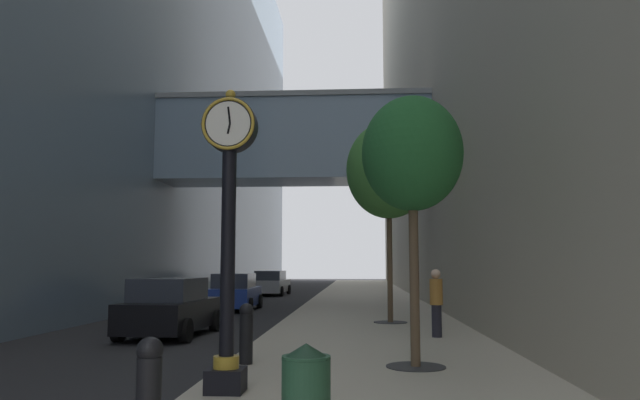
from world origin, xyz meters
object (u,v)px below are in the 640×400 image
at_px(bollard_third, 246,332).
at_px(pedestrian_walking, 436,301).
at_px(car_black_near, 170,308).
at_px(street_tree_mid_near, 389,171).
at_px(street_tree_near, 412,156).
at_px(bollard_nearest, 149,391).
at_px(street_clock, 228,222).
at_px(car_silver_mid, 271,283).
at_px(trash_bin, 306,393).
at_px(car_blue_far, 235,292).

distance_m(bollard_third, pedestrian_walking, 6.15).
bearing_deg(car_black_near, street_tree_mid_near, 25.63).
distance_m(street_tree_near, pedestrian_walking, 5.63).
xyz_separation_m(bollard_nearest, street_tree_near, (3.20, 5.21, 3.36)).
bearing_deg(street_tree_near, street_tree_mid_near, 90.00).
bearing_deg(street_tree_mid_near, pedestrian_walking, -75.61).
distance_m(street_tree_near, car_black_near, 9.02).
distance_m(bollard_third, street_tree_mid_near, 9.99).
relative_size(street_clock, street_tree_mid_near, 0.69).
height_order(bollard_third, car_silver_mid, car_silver_mid).
bearing_deg(bollard_third, street_tree_near, -2.72).
xyz_separation_m(bollard_nearest, pedestrian_walking, (4.20, 9.85, 0.34)).
relative_size(bollard_nearest, car_silver_mid, 0.24).
bearing_deg(street_clock, car_silver_mid, 97.06).
xyz_separation_m(street_tree_mid_near, pedestrian_walking, (1.00, -3.88, -4.08)).
bearing_deg(car_silver_mid, bollard_third, -82.66).
height_order(street_tree_near, trash_bin, street_tree_near).
bearing_deg(bollard_nearest, trash_bin, 11.05).
bearing_deg(bollard_third, car_black_near, 120.85).
relative_size(bollard_third, trash_bin, 1.09).
relative_size(street_tree_near, pedestrian_walking, 2.90).
bearing_deg(car_black_near, car_blue_far, 90.86).
bearing_deg(bollard_third, bollard_nearest, -90.00).
height_order(bollard_third, trash_bin, bollard_third).
relative_size(street_clock, bollard_nearest, 4.03).
bearing_deg(car_blue_far, street_tree_mid_near, -45.12).
distance_m(car_black_near, car_silver_mid, 22.91).
height_order(street_tree_near, car_blue_far, street_tree_near).
bearing_deg(street_clock, pedestrian_walking, 60.26).
distance_m(street_tree_near, car_silver_mid, 29.37).
height_order(street_tree_mid_near, car_black_near, street_tree_mid_near).
xyz_separation_m(pedestrian_walking, car_blue_far, (-7.51, 10.43, -0.29)).
height_order(bollard_nearest, car_silver_mid, car_silver_mid).
height_order(trash_bin, car_silver_mid, car_silver_mid).
bearing_deg(car_black_near, street_clock, -66.91).
distance_m(trash_bin, car_blue_far, 20.56).
height_order(street_tree_near, street_tree_mid_near, street_tree_mid_near).
distance_m(bollard_third, trash_bin, 5.30).
height_order(car_black_near, car_silver_mid, car_black_near).
bearing_deg(trash_bin, street_clock, 119.38).
bearing_deg(street_tree_near, trash_bin, -108.21).
bearing_deg(street_clock, car_black_near, 113.09).
bearing_deg(street_clock, street_tree_near, 38.39).
relative_size(bollard_nearest, pedestrian_walking, 0.65).
bearing_deg(pedestrian_walking, street_clock, -119.74).
bearing_deg(bollard_third, car_blue_far, 102.54).
height_order(street_clock, car_blue_far, street_clock).
bearing_deg(car_blue_far, street_clock, -78.68).
height_order(trash_bin, pedestrian_walking, pedestrian_walking).
bearing_deg(pedestrian_walking, street_tree_near, -102.12).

